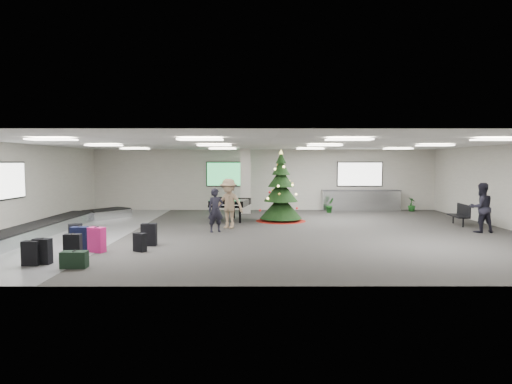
{
  "coord_description": "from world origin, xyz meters",
  "views": [
    {
      "loc": [
        -0.53,
        -15.56,
        2.53
      ],
      "look_at": [
        -0.49,
        1.0,
        1.37
      ],
      "focal_mm": 30.0,
      "sensor_mm": 36.0,
      "label": 1
    }
  ],
  "objects_px": {
    "christmas_tree": "(281,197)",
    "traveler_bench": "(481,208)",
    "service_counter": "(361,200)",
    "potted_plant_right": "(412,204)",
    "bench": "(461,213)",
    "traveler_b": "(229,203)",
    "baggage_carousel": "(55,226)",
    "grand_piano": "(230,203)",
    "pink_suitcase": "(97,240)",
    "potted_plant_left": "(330,205)",
    "traveler_a": "(216,210)"
  },
  "relations": [
    {
      "from": "grand_piano",
      "to": "christmas_tree",
      "type": "bearing_deg",
      "value": 8.36
    },
    {
      "from": "baggage_carousel",
      "to": "pink_suitcase",
      "type": "xyz_separation_m",
      "value": [
        2.87,
        -3.59,
        0.14
      ]
    },
    {
      "from": "christmas_tree",
      "to": "traveler_bench",
      "type": "distance_m",
      "value": 7.65
    },
    {
      "from": "baggage_carousel",
      "to": "bench",
      "type": "height_order",
      "value": "bench"
    },
    {
      "from": "grand_piano",
      "to": "traveler_a",
      "type": "distance_m",
      "value": 3.02
    },
    {
      "from": "baggage_carousel",
      "to": "service_counter",
      "type": "height_order",
      "value": "service_counter"
    },
    {
      "from": "grand_piano",
      "to": "baggage_carousel",
      "type": "bearing_deg",
      "value": -144.78
    },
    {
      "from": "service_counter",
      "to": "potted_plant_left",
      "type": "distance_m",
      "value": 2.01
    },
    {
      "from": "service_counter",
      "to": "traveler_a",
      "type": "bearing_deg",
      "value": -135.44
    },
    {
      "from": "christmas_tree",
      "to": "traveler_b",
      "type": "bearing_deg",
      "value": -136.45
    },
    {
      "from": "traveler_a",
      "to": "traveler_b",
      "type": "bearing_deg",
      "value": 43.3
    },
    {
      "from": "bench",
      "to": "potted_plant_right",
      "type": "distance_m",
      "value": 4.88
    },
    {
      "from": "pink_suitcase",
      "to": "traveler_bench",
      "type": "xyz_separation_m",
      "value": [
        12.57,
        3.35,
        0.54
      ]
    },
    {
      "from": "traveler_b",
      "to": "potted_plant_left",
      "type": "bearing_deg",
      "value": 69.53
    },
    {
      "from": "traveler_b",
      "to": "potted_plant_left",
      "type": "relative_size",
      "value": 2.49
    },
    {
      "from": "pink_suitcase",
      "to": "potted_plant_right",
      "type": "bearing_deg",
      "value": 58.63
    },
    {
      "from": "traveler_bench",
      "to": "potted_plant_right",
      "type": "xyz_separation_m",
      "value": [
        -0.04,
        6.65,
        -0.54
      ]
    },
    {
      "from": "baggage_carousel",
      "to": "potted_plant_left",
      "type": "height_order",
      "value": "potted_plant_left"
    },
    {
      "from": "service_counter",
      "to": "bench",
      "type": "distance_m",
      "value": 5.87
    },
    {
      "from": "pink_suitcase",
      "to": "bench",
      "type": "bearing_deg",
      "value": 42.0
    },
    {
      "from": "grand_piano",
      "to": "traveler_b",
      "type": "height_order",
      "value": "traveler_b"
    },
    {
      "from": "bench",
      "to": "traveler_b",
      "type": "xyz_separation_m",
      "value": [
        -9.26,
        -0.73,
        0.47
      ]
    },
    {
      "from": "service_counter",
      "to": "traveler_bench",
      "type": "distance_m",
      "value": 7.45
    },
    {
      "from": "service_counter",
      "to": "potted_plant_left",
      "type": "relative_size",
      "value": 5.29
    },
    {
      "from": "christmas_tree",
      "to": "pink_suitcase",
      "type": "bearing_deg",
      "value": -130.96
    },
    {
      "from": "baggage_carousel",
      "to": "christmas_tree",
      "type": "bearing_deg",
      "value": 18.48
    },
    {
      "from": "traveler_a",
      "to": "traveler_b",
      "type": "distance_m",
      "value": 1.02
    },
    {
      "from": "baggage_carousel",
      "to": "bench",
      "type": "xyz_separation_m",
      "value": [
        15.56,
        1.53,
        0.27
      ]
    },
    {
      "from": "service_counter",
      "to": "potted_plant_right",
      "type": "bearing_deg",
      "value": -7.3
    },
    {
      "from": "potted_plant_right",
      "to": "traveler_b",
      "type": "bearing_deg",
      "value": -148.33
    },
    {
      "from": "traveler_b",
      "to": "potted_plant_left",
      "type": "distance_m",
      "value": 6.93
    },
    {
      "from": "grand_piano",
      "to": "potted_plant_right",
      "type": "bearing_deg",
      "value": 31.32
    },
    {
      "from": "pink_suitcase",
      "to": "traveler_b",
      "type": "relative_size",
      "value": 0.38
    },
    {
      "from": "bench",
      "to": "traveler_a",
      "type": "height_order",
      "value": "traveler_a"
    },
    {
      "from": "service_counter",
      "to": "traveler_bench",
      "type": "height_order",
      "value": "traveler_bench"
    },
    {
      "from": "bench",
      "to": "potted_plant_left",
      "type": "height_order",
      "value": "bench"
    },
    {
      "from": "traveler_bench",
      "to": "service_counter",
      "type": "bearing_deg",
      "value": -75.04
    },
    {
      "from": "traveler_bench",
      "to": "pink_suitcase",
      "type": "bearing_deg",
      "value": 9.48
    },
    {
      "from": "service_counter",
      "to": "christmas_tree",
      "type": "distance_m",
      "value": 5.93
    },
    {
      "from": "service_counter",
      "to": "bench",
      "type": "height_order",
      "value": "service_counter"
    },
    {
      "from": "traveler_bench",
      "to": "traveler_b",
      "type": "bearing_deg",
      "value": -11.93
    },
    {
      "from": "traveler_a",
      "to": "potted_plant_left",
      "type": "relative_size",
      "value": 2.07
    },
    {
      "from": "pink_suitcase",
      "to": "potted_plant_left",
      "type": "distance_m",
      "value": 12.46
    },
    {
      "from": "baggage_carousel",
      "to": "pink_suitcase",
      "type": "height_order",
      "value": "pink_suitcase"
    },
    {
      "from": "traveler_b",
      "to": "christmas_tree",
      "type": "bearing_deg",
      "value": 66.67
    },
    {
      "from": "pink_suitcase",
      "to": "bench",
      "type": "distance_m",
      "value": 13.69
    },
    {
      "from": "service_counter",
      "to": "grand_piano",
      "type": "relative_size",
      "value": 1.91
    },
    {
      "from": "bench",
      "to": "traveler_b",
      "type": "bearing_deg",
      "value": -169.68
    },
    {
      "from": "service_counter",
      "to": "traveler_b",
      "type": "height_order",
      "value": "traveler_b"
    },
    {
      "from": "service_counter",
      "to": "potted_plant_right",
      "type": "distance_m",
      "value": 2.58
    }
  ]
}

